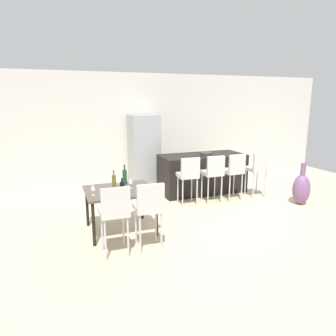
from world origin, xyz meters
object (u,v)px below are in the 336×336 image
at_px(kitchen_island, 202,173).
at_px(dining_chair_near, 115,210).
at_px(bar_chair_right, 234,169).
at_px(wine_glass_right, 93,187).
at_px(wine_bottle_end, 114,182).
at_px(dining_table, 120,193).
at_px(fruit_bowl, 206,154).
at_px(wine_bottle_near, 125,177).
at_px(dining_chair_far, 149,206).
at_px(refrigerator, 144,150).
at_px(wine_glass_left, 119,180).
at_px(bar_chair_middle, 213,171).
at_px(bar_chair_far, 258,167).
at_px(wine_glass_middle, 131,181).
at_px(bar_chair_left, 189,174).
at_px(floor_vase, 301,189).
at_px(wine_bottle_inner, 122,189).

relative_size(kitchen_island, dining_chair_near, 1.94).
xyz_separation_m(bar_chair_right, wine_glass_right, (-3.19, -0.95, 0.17)).
height_order(kitchen_island, wine_glass_right, kitchen_island).
distance_m(bar_chair_right, wine_bottle_end, 2.92).
distance_m(dining_table, fruit_bowl, 2.86).
bearing_deg(wine_bottle_near, fruit_bowl, 28.32).
xyz_separation_m(dining_chair_far, refrigerator, (0.99, 3.59, 0.22)).
relative_size(dining_table, dining_chair_near, 1.08).
bearing_deg(wine_bottle_near, wine_glass_left, -128.06).
height_order(bar_chair_middle, dining_table, bar_chair_middle).
bearing_deg(wine_bottle_end, dining_table, -31.86).
distance_m(bar_chair_middle, wine_glass_right, 2.84).
bearing_deg(bar_chair_far, refrigerator, 137.16).
height_order(wine_bottle_near, wine_glass_middle, wine_bottle_near).
xyz_separation_m(bar_chair_left, bar_chair_far, (1.74, -0.00, 0.00)).
relative_size(bar_chair_middle, wine_glass_middle, 6.03).
xyz_separation_m(bar_chair_left, floor_vase, (2.31, -0.78, -0.35)).
height_order(dining_chair_near, refrigerator, refrigerator).
bearing_deg(floor_vase, bar_chair_left, 161.31).
xyz_separation_m(dining_chair_near, wine_bottle_near, (0.41, 1.14, 0.18)).
bearing_deg(dining_chair_near, bar_chair_middle, 33.34).
bearing_deg(bar_chair_far, wine_bottle_near, -171.35).
distance_m(bar_chair_left, wine_glass_right, 2.29).
bearing_deg(bar_chair_left, bar_chair_middle, -0.01).
relative_size(dining_table, fruit_bowl, 4.18).
bearing_deg(bar_chair_left, refrigerator, 100.99).
height_order(kitchen_island, dining_chair_far, dining_chair_far).
distance_m(bar_chair_left, wine_glass_left, 1.75).
distance_m(wine_bottle_near, wine_bottle_inner, 0.74).
xyz_separation_m(bar_chair_middle, wine_glass_right, (-2.67, -0.95, 0.17)).
bearing_deg(wine_bottle_end, fruit_bowl, 30.35).
bearing_deg(bar_chair_left, floor_vase, -18.69).
height_order(wine_bottle_inner, fruit_bowl, wine_bottle_inner).
bearing_deg(wine_bottle_near, wine_bottle_inner, -105.96).
height_order(wine_glass_left, floor_vase, wine_glass_left).
bearing_deg(bar_chair_far, wine_glass_right, -166.11).
bearing_deg(dining_chair_far, bar_chair_middle, 39.62).
bearing_deg(kitchen_island, bar_chair_left, -131.80).
bearing_deg(refrigerator, wine_bottle_inner, -112.17).
bearing_deg(refrigerator, bar_chair_middle, -63.78).
bearing_deg(bar_chair_right, wine_bottle_end, -165.40).
bearing_deg(floor_vase, wine_glass_middle, 179.67).
distance_m(bar_chair_left, bar_chair_middle, 0.59).
distance_m(dining_table, refrigerator, 3.03).
bearing_deg(fruit_bowl, wine_glass_middle, -146.15).
height_order(bar_chair_far, floor_vase, bar_chair_far).
bearing_deg(fruit_bowl, bar_chair_far, -37.27).
relative_size(fruit_bowl, floor_vase, 0.30).
xyz_separation_m(bar_chair_middle, wine_bottle_end, (-2.30, -0.73, 0.17)).
bearing_deg(wine_bottle_near, wine_glass_middle, -81.92).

